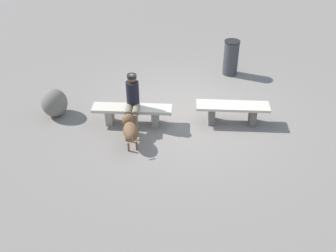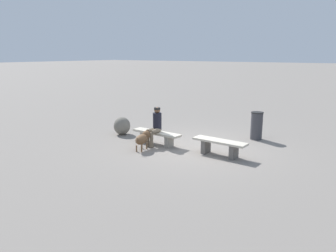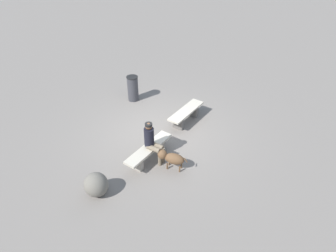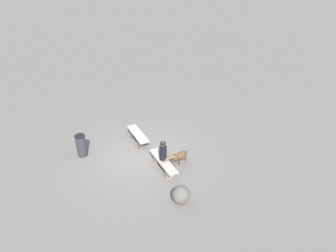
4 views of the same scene
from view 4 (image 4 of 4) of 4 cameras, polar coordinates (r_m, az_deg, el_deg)
The scene contains 7 objects.
ground at distance 12.66m, azimuth -5.31°, elevation -5.95°, with size 210.00×210.00×0.06m, color gray.
bench_left at distance 13.38m, azimuth -5.77°, elevation -1.93°, with size 1.66×0.50×0.47m.
bench_right at distance 11.72m, azimuth -0.86°, elevation -7.15°, with size 1.81×0.46×0.43m.
seated_person at distance 11.55m, azimuth -0.51°, elevation -5.35°, with size 0.31×0.61×1.26m.
dog at distance 12.00m, azimuth 2.26°, elevation -5.77°, with size 0.44×0.87×0.56m.
trash_bin at distance 12.90m, azimuth -16.27°, elevation -3.62°, with size 0.43×0.43×0.98m.
boulder at distance 10.36m, azimuth 2.51°, elevation -13.02°, with size 0.64×0.60×0.67m, color #6B665B.
Camera 4 is at (9.43, -3.96, 7.44)m, focal length 31.83 mm.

